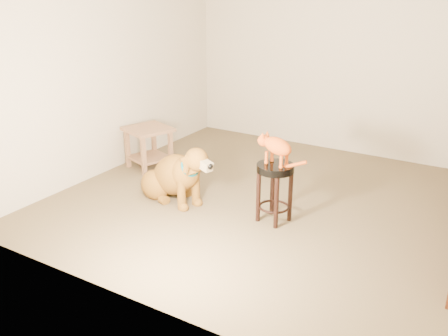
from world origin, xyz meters
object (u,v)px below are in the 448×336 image
Objects in this scene: side_table at (149,142)px; tabby_kitten at (275,146)px; padded_stool at (275,181)px; golden_retriever at (176,176)px.

side_table is 1.21× the size of tabby_kitten.
side_table is 2.01m from tabby_kitten.
padded_stool is 1.09m from golden_retriever.
padded_stool reaches higher than side_table.
golden_retriever is at bearing -174.77° from padded_stool.
padded_stool is at bearing 22.87° from golden_retriever.
tabby_kitten reaches higher than golden_retriever.
padded_stool is 0.54× the size of golden_retriever.
side_table is 0.58× the size of golden_retriever.
golden_retriever is at bearing -162.64° from tabby_kitten.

